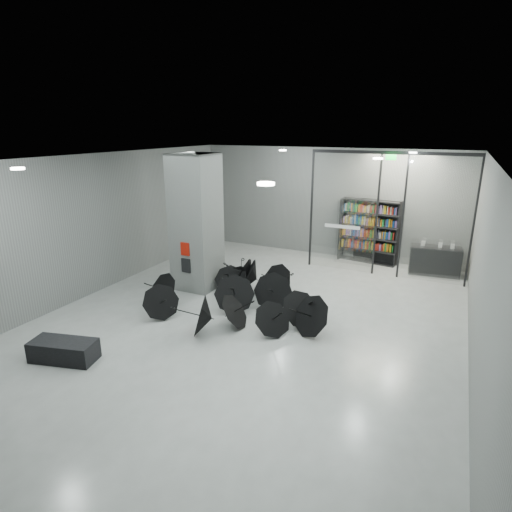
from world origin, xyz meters
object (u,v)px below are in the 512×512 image
at_px(shop_counter, 435,261).
at_px(bookshelf, 369,231).
at_px(column, 196,223).
at_px(bench, 64,350).
at_px(umbrella_cluster, 246,297).

bearing_deg(shop_counter, bookshelf, 162.54).
relative_size(column, bench, 2.94).
xyz_separation_m(column, umbrella_cluster, (2.05, -0.82, -1.69)).
xyz_separation_m(bench, shop_counter, (6.64, 9.16, 0.25)).
xyz_separation_m(shop_counter, umbrella_cluster, (-4.41, -5.12, -0.17)).
bearing_deg(bench, column, 73.24).
height_order(column, shop_counter, column).
height_order(bookshelf, shop_counter, bookshelf).
height_order(column, bench, column).
relative_size(bench, shop_counter, 0.87).
bearing_deg(column, bookshelf, 48.67).
distance_m(column, umbrella_cluster, 2.78).
distance_m(bookshelf, umbrella_cluster, 6.02).
bearing_deg(bookshelf, shop_counter, -2.52).
bearing_deg(bookshelf, bench, -105.91).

